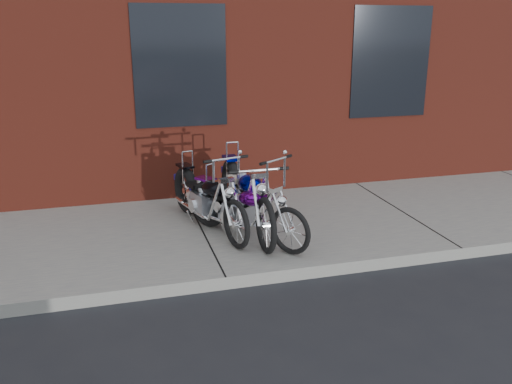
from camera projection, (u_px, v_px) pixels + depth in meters
name	position (u px, v px, depth m)	size (l,w,h in m)	color
ground	(226.00, 290.00, 5.98)	(120.00, 120.00, 0.00)	black
sidewalk	(202.00, 235.00, 7.34)	(22.00, 3.00, 0.15)	slate
chopper_purple	(243.00, 211.00, 6.93)	(1.20, 1.77, 1.15)	black
chopper_blue	(246.00, 197.00, 7.29)	(0.59, 2.40, 1.04)	black
chopper_third	(207.00, 200.00, 7.28)	(0.74, 2.12, 1.10)	black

